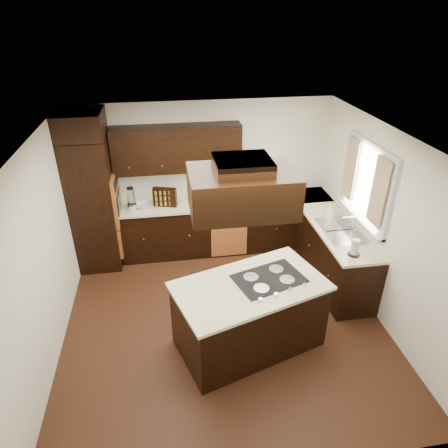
{
  "coord_description": "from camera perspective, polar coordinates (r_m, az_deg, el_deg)",
  "views": [
    {
      "loc": [
        -0.64,
        -4.11,
        3.81
      ],
      "look_at": [
        0.1,
        0.6,
        1.15
      ],
      "focal_mm": 32.0,
      "sensor_mm": 36.0,
      "label": 1
    }
  ],
  "objects": [
    {
      "name": "wall_back",
      "position": [
        6.75,
        -2.86,
        6.85
      ],
      "size": [
        4.2,
        0.02,
        2.5
      ],
      "primitive_type": "cube",
      "color": "white",
      "rests_on": "ground"
    },
    {
      "name": "upper_cabinets",
      "position": [
        6.36,
        -6.71,
        10.65
      ],
      "size": [
        2.0,
        0.34,
        0.72
      ],
      "primitive_type": "cube",
      "color": "black",
      "rests_on": "wall_back"
    },
    {
      "name": "wall_left",
      "position": [
        5.06,
        -24.48,
        -4.18
      ],
      "size": [
        0.02,
        4.2,
        2.5
      ],
      "primitive_type": "cube",
      "color": "white",
      "rests_on": "ground"
    },
    {
      "name": "curtain_right",
      "position": [
        6.1,
        17.59,
        7.56
      ],
      "size": [
        0.02,
        0.34,
        0.9
      ],
      "primitive_type": "cube",
      "color": "beige",
      "rests_on": "wall_right"
    },
    {
      "name": "soap_bottle",
      "position": [
        6.27,
        14.77,
        1.81
      ],
      "size": [
        0.11,
        0.11,
        0.22
      ],
      "primitive_type": "imported",
      "rotation": [
        0.0,
        0.0,
        -0.1
      ],
      "color": "silver",
      "rests_on": "countertop_right"
    },
    {
      "name": "wall_oven_face",
      "position": [
        6.45,
        -15.11,
        3.46
      ],
      "size": [
        0.05,
        0.62,
        0.78
      ],
      "primitive_type": "cube",
      "color": "#BD682F",
      "rests_on": "oven_column"
    },
    {
      "name": "range_hood",
      "position": [
        3.99,
        2.58,
        4.73
      ],
      "size": [
        1.05,
        0.72,
        0.42
      ],
      "primitive_type": "cube",
      "color": "black",
      "rests_on": "ceiling"
    },
    {
      "name": "window_frame",
      "position": [
        5.81,
        19.76,
        5.56
      ],
      "size": [
        0.06,
        1.32,
        1.12
      ],
      "primitive_type": "cube",
      "color": "silver",
      "rests_on": "wall_right"
    },
    {
      "name": "wall_right",
      "position": [
        5.57,
        21.93,
        -0.5
      ],
      "size": [
        0.02,
        4.2,
        2.5
      ],
      "primitive_type": "cube",
      "color": "white",
      "rests_on": "ground"
    },
    {
      "name": "cooktop",
      "position": [
        4.82,
        6.44,
        -7.74
      ],
      "size": [
        0.93,
        0.75,
        0.01
      ],
      "primitive_type": "cube",
      "rotation": [
        0.0,
        0.0,
        0.31
      ],
      "color": "black",
      "rests_on": "island_top"
    },
    {
      "name": "blender_pitcher",
      "position": [
        6.41,
        -13.15,
        3.86
      ],
      "size": [
        0.13,
        0.13,
        0.26
      ],
      "primitive_type": "cone",
      "color": "silver",
      "rests_on": "blender_base"
    },
    {
      "name": "paper_towel",
      "position": [
        5.43,
        18.21,
        -3.21
      ],
      "size": [
        0.11,
        0.11,
        0.23
      ],
      "primitive_type": "cylinder",
      "rotation": [
        0.0,
        0.0,
        -0.03
      ],
      "color": "silver",
      "rests_on": "countertop_right"
    },
    {
      "name": "base_cabinets_right",
      "position": [
        6.51,
        14.54,
        -3.05
      ],
      "size": [
        0.6,
        2.4,
        0.88
      ],
      "primitive_type": "cube",
      "color": "black",
      "rests_on": "floor"
    },
    {
      "name": "oven_column",
      "position": [
        6.53,
        -18.09,
        2.73
      ],
      "size": [
        0.65,
        0.75,
        2.12
      ],
      "primitive_type": "cube",
      "color": "black",
      "rests_on": "floor"
    },
    {
      "name": "island_top",
      "position": [
        4.73,
        3.77,
        -8.87
      ],
      "size": [
        1.97,
        1.47,
        0.04
      ],
      "primitive_type": "cube",
      "rotation": [
        0.0,
        0.0,
        0.31
      ],
      "color": "beige",
      "rests_on": "island"
    },
    {
      "name": "hood_duct",
      "position": [
        3.89,
        2.67,
        8.43
      ],
      "size": [
        0.55,
        0.5,
        0.13
      ],
      "primitive_type": "cube",
      "color": "black",
      "rests_on": "ceiling"
    },
    {
      "name": "sink_rim",
      "position": [
        6.0,
        16.34,
        -0.88
      ],
      "size": [
        0.52,
        0.84,
        0.01
      ],
      "primitive_type": "cube",
      "color": "silver",
      "rests_on": "countertop_right"
    },
    {
      "name": "curtain_left",
      "position": [
        5.43,
        21.24,
        4.22
      ],
      "size": [
        0.02,
        0.34,
        0.9
      ],
      "primitive_type": "cube",
      "color": "beige",
      "rests_on": "wall_right"
    },
    {
      "name": "countertop_right",
      "position": [
        6.28,
        14.93,
        0.49
      ],
      "size": [
        0.63,
        2.4,
        0.04
      ],
      "primitive_type": "cube",
      "color": "beige",
      "rests_on": "base_cabinets_right"
    },
    {
      "name": "ceiling",
      "position": [
        4.36,
        -0.07,
        11.82
      ],
      "size": [
        4.2,
        4.2,
        0.02
      ],
      "primitive_type": "cube",
      "color": "white",
      "rests_on": "ground"
    },
    {
      "name": "window_pane",
      "position": [
        5.82,
        20.01,
        5.57
      ],
      "size": [
        0.0,
        1.2,
        1.0
      ],
      "primitive_type": "cube",
      "color": "white",
      "rests_on": "wall_right"
    },
    {
      "name": "spice_rack",
      "position": [
        6.47,
        -8.43,
        3.83
      ],
      "size": [
        0.39,
        0.2,
        0.31
      ],
      "primitive_type": "cube",
      "rotation": [
        0.0,
        0.0,
        -0.31
      ],
      "color": "black",
      "rests_on": "countertop_back"
    },
    {
      "name": "blender_base",
      "position": [
        6.49,
        -12.97,
        2.42
      ],
      "size": [
        0.15,
        0.15,
        0.1
      ],
      "primitive_type": "cylinder",
      "color": "silver",
      "rests_on": "countertop_back"
    },
    {
      "name": "floor",
      "position": [
        5.64,
        -0.05,
        -13.41
      ],
      "size": [
        4.2,
        4.2,
        0.02
      ],
      "primitive_type": "cube",
      "color": "#4E2A17",
      "rests_on": "ground"
    },
    {
      "name": "mixing_bowl",
      "position": [
        6.54,
        -11.51,
        2.66
      ],
      "size": [
        0.3,
        0.3,
        0.07
      ],
      "primitive_type": "imported",
      "rotation": [
        0.0,
        0.0,
        0.09
      ],
      "color": "silver",
      "rests_on": "countertop_back"
    },
    {
      "name": "base_cabinets_back",
      "position": [
        6.83,
        -2.11,
        -0.4
      ],
      "size": [
        2.93,
        0.6,
        0.88
      ],
      "primitive_type": "cube",
      "color": "black",
      "rests_on": "floor"
    },
    {
      "name": "countertop_back",
      "position": [
        6.61,
        -2.16,
        3.01
      ],
      "size": [
        2.93,
        0.63,
        0.04
      ],
      "primitive_type": "cube",
      "color": "beige",
      "rests_on": "base_cabinets_back"
    },
    {
      "name": "island",
      "position": [
        5.02,
        3.6,
        -13.0
      ],
      "size": [
        1.9,
        1.4,
        0.88
      ],
      "primitive_type": "cube",
      "rotation": [
        0.0,
        0.0,
        0.31
      ],
      "color": "black",
      "rests_on": "floor"
    },
    {
      "name": "dishwasher_front",
      "position": [
        6.64,
        0.73,
        -1.78
      ],
      "size": [
        0.6,
        0.05,
        0.72
      ],
      "primitive_type": "cube",
      "color": "#BD682F",
      "rests_on": "floor"
    },
    {
      "name": "wall_front",
      "position": [
        3.31,
        6.05,
        -21.71
      ],
      "size": [
        4.2,
        0.02,
        2.5
      ],
      "primitive_type": "cube",
      "color": "white",
      "rests_on": "ground"
    }
  ]
}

